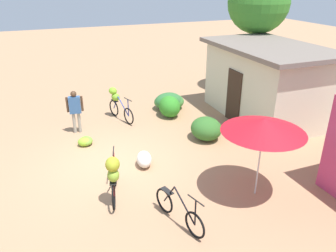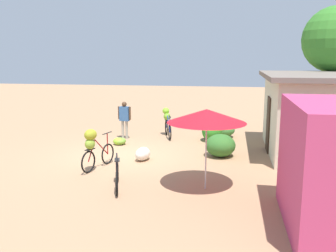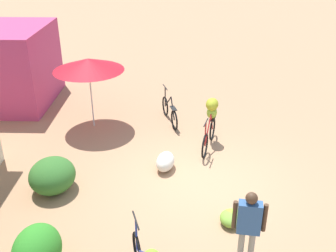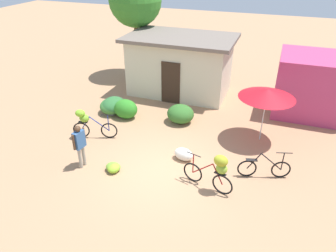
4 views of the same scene
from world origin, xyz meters
name	(u,v)px [view 2 (image 2 of 4)]	position (x,y,z in m)	size (l,w,h in m)	color
ground_plane	(122,155)	(0.00, 0.00, 0.00)	(60.00, 60.00, 0.00)	#A77C59
building_low	(310,113)	(-1.50, 6.51, 1.44)	(5.20, 3.31, 2.84)	beige
tree_behind_building	(336,40)	(-4.46, 7.93, 4.08)	(2.75, 2.75, 5.49)	brown
hedge_bush_front_left	(220,130)	(-3.60, 3.28, 0.32)	(1.14, 1.28, 0.65)	#3B7A34
hedge_bush_front_right	(219,129)	(-3.55, 3.25, 0.36)	(1.05, 1.18, 0.72)	#2F6B34
hedge_bush_mid	(212,131)	(-2.82, 2.99, 0.42)	(1.04, 0.83, 0.84)	#2F8324
hedge_bush_by_door	(220,145)	(-0.46, 3.41, 0.39)	(1.14, 1.04, 0.78)	#326827
market_umbrella	(207,116)	(2.87, 3.13, 1.96)	(2.04, 2.04, 2.13)	beige
bicycle_leftmost	(167,120)	(-3.42, 1.01, 0.70)	(1.67, 0.64, 1.21)	black
bicycle_near_pile	(93,146)	(1.84, -0.34, 0.79)	(1.66, 0.54, 1.32)	black
bicycle_center_loaded	(117,175)	(3.20, 0.82, 0.35)	(1.64, 0.53, 0.97)	black
banana_pile_on_ground	(120,141)	(-1.52, -0.56, 0.14)	(0.56, 0.55, 0.29)	#73A234
produce_sack	(143,154)	(0.48, 0.86, 0.22)	(0.70, 0.44, 0.44)	silver
person_vendor	(124,116)	(-2.63, -0.67, 0.96)	(0.25, 0.58, 1.57)	gray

